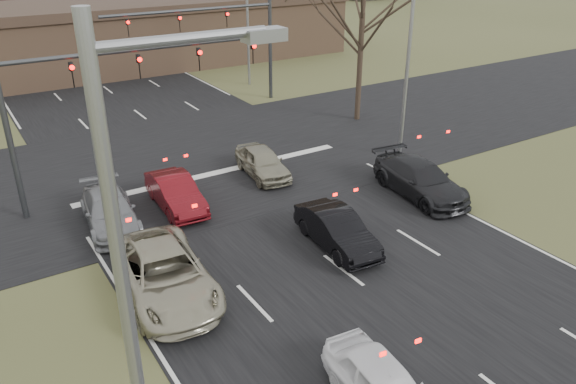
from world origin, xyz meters
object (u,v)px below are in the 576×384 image
at_px(streetlight_right_near, 407,46).
at_px(car_grey_ahead, 110,211).
at_px(car_charcoal_sedan, 420,179).
at_px(car_red_ahead, 176,193).
at_px(mast_arm_near, 90,84).
at_px(building, 103,36).
at_px(mast_arm_far, 232,27).
at_px(car_black_hatch, 337,230).
at_px(streetlight_left, 148,360).
at_px(streetlight_right_far, 245,7).
at_px(car_silver_suv, 165,274).
at_px(car_silver_ahead, 262,162).

xyz_separation_m(streetlight_right_near, car_grey_ahead, (-14.61, 0.43, -4.92)).
bearing_deg(car_grey_ahead, car_charcoal_sedan, -13.07).
bearing_deg(car_red_ahead, mast_arm_near, 135.49).
bearing_deg(building, car_charcoal_sedan, -81.99).
relative_size(mast_arm_far, car_black_hatch, 2.69).
xyz_separation_m(mast_arm_near, streetlight_right_near, (14.05, -3.00, 0.51)).
bearing_deg(car_charcoal_sedan, car_red_ahead, 161.15).
height_order(streetlight_left, streetlight_right_near, same).
height_order(building, mast_arm_far, mast_arm_far).
bearing_deg(mast_arm_far, car_grey_ahead, -133.61).
height_order(building, streetlight_left, streetlight_left).
height_order(building, car_grey_ahead, building).
bearing_deg(mast_arm_far, car_black_hatch, -106.24).
relative_size(streetlight_right_near, car_grey_ahead, 2.18).
bearing_deg(car_charcoal_sedan, streetlight_right_far, 89.01).
distance_m(mast_arm_near, streetlight_right_far, 20.20).
xyz_separation_m(mast_arm_near, car_charcoal_sedan, (11.73, -6.97, -4.32)).
bearing_deg(streetlight_left, mast_arm_near, 78.07).
xyz_separation_m(building, car_grey_ahead, (-7.79, -27.57, -2.00)).
bearing_deg(car_grey_ahead, building, 80.85).
bearing_deg(car_red_ahead, car_silver_suv, -111.98).
distance_m(building, streetlight_right_far, 13.53).
bearing_deg(streetlight_right_far, mast_arm_far, -128.11).
height_order(car_black_hatch, car_grey_ahead, car_black_hatch).
bearing_deg(car_red_ahead, car_black_hatch, -55.34).
xyz_separation_m(building, car_silver_ahead, (-0.23, -26.40, -1.98)).
distance_m(streetlight_right_far, car_grey_ahead, 22.96).
bearing_deg(car_black_hatch, building, 93.24).
height_order(car_silver_suv, car_grey_ahead, car_silver_suv).
distance_m(mast_arm_near, car_red_ahead, 5.49).
bearing_deg(car_red_ahead, car_grey_ahead, -174.21).
xyz_separation_m(streetlight_left, streetlight_right_near, (17.64, 14.00, 0.00)).
distance_m(car_black_hatch, car_red_ahead, 7.19).
relative_size(building, car_red_ahead, 10.13).
bearing_deg(streetlight_right_near, car_black_hatch, -145.37).
relative_size(streetlight_right_near, streetlight_right_far, 1.00).
relative_size(mast_arm_near, car_grey_ahead, 2.64).
distance_m(mast_arm_near, car_grey_ahead, 5.13).
height_order(mast_arm_far, streetlight_right_far, streetlight_right_far).
distance_m(streetlight_right_near, car_charcoal_sedan, 6.67).
bearing_deg(car_grey_ahead, car_silver_ahead, 15.39).
distance_m(building, car_black_hatch, 33.64).
relative_size(car_silver_suv, car_charcoal_sedan, 1.07).
xyz_separation_m(streetlight_left, car_charcoal_sedan, (15.32, 10.03, -4.84)).
relative_size(mast_arm_near, car_silver_ahead, 3.03).
xyz_separation_m(car_silver_suv, car_black_hatch, (6.40, -0.49, -0.09)).
bearing_deg(streetlight_right_far, car_red_ahead, -126.86).
relative_size(streetlight_left, streetlight_right_near, 1.00).
xyz_separation_m(mast_arm_near, car_red_ahead, (2.23, -2.43, -4.38)).
relative_size(mast_arm_near, car_black_hatch, 2.93).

